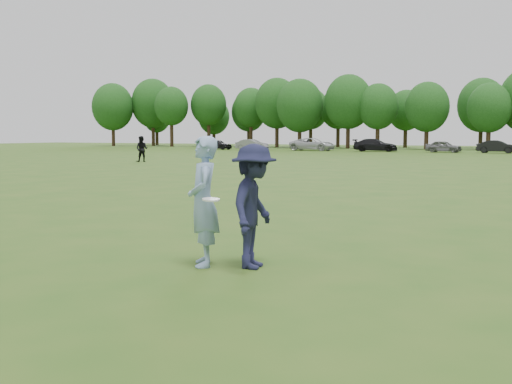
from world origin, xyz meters
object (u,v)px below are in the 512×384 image
car_a (218,144)px  car_d (375,145)px  car_c (313,144)px  car_f (497,147)px  car_e (444,147)px  player_far_a (142,149)px  defender (254,206)px  car_b (252,145)px  thrower (203,201)px

car_a → car_d: bearing=-82.3°
car_c → car_d: (7.83, -0.09, -0.03)m
car_c → car_f: size_ratio=1.35×
car_d → car_e: car_d is taller
player_far_a → car_d: 34.38m
defender → car_a: size_ratio=0.50×
car_a → car_b: size_ratio=0.94×
car_a → car_d: 20.84m
thrower → car_e: (-5.17, 60.95, -0.37)m
thrower → car_f: bearing=145.8°
car_c → player_far_a: bearing=178.7°
defender → car_f: (-0.43, 60.98, -0.29)m
car_d → car_e: 7.81m
thrower → car_f: (0.35, 61.19, -0.35)m
defender → car_f: bearing=-8.0°
car_e → defender: bearing=-167.9°
thrower → defender: 0.82m
thrower → car_b: 66.35m
defender → car_a: bearing=21.3°
player_far_a → car_a: 34.69m
car_a → car_c: car_c is taller
defender → player_far_a: bearing=30.7°
car_a → car_d: size_ratio=0.76×
player_far_a → car_a: player_far_a is taller
car_e → player_far_a: bearing=159.4°
car_e → car_b: bearing=98.9°
player_far_a → car_b: (-6.47, 31.84, -0.27)m
car_f → player_far_a: bearing=151.9°
car_b → car_c: size_ratio=0.75×
car_c → car_e: car_c is taller
car_a → car_d: car_d is taller
thrower → player_far_a: bearing=-176.0°
car_e → car_f: car_f is taller
car_d → car_c: bearing=81.8°
car_d → car_f: size_ratio=1.23×
car_b → car_d: size_ratio=0.82×
thrower → car_d: bearing=158.0°
car_a → car_c: (13.00, 0.69, 0.11)m
car_e → car_f: 5.53m
car_a → thrower: bearing=-144.8°
defender → car_a: defender is taller
thrower → car_f: thrower is taller
car_a → car_c: 13.02m
player_far_a → car_e: size_ratio=0.49×
defender → car_e: defender is taller
defender → car_e: 61.04m
car_a → car_b: (5.40, -0.75, 0.02)m
car_a → car_f: bearing=-83.2°
car_a → car_f: car_f is taller
car_f → car_b: bearing=98.3°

